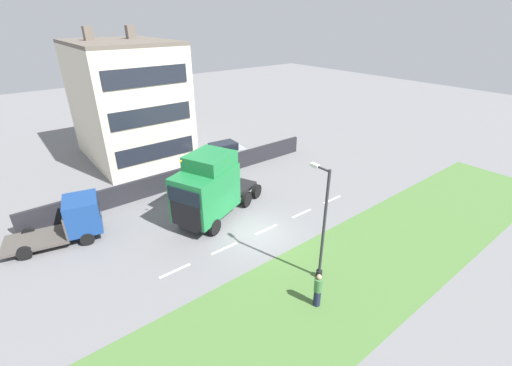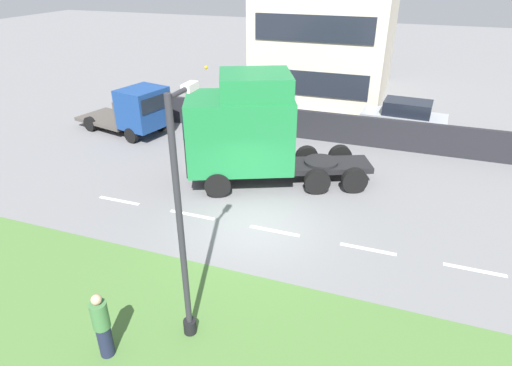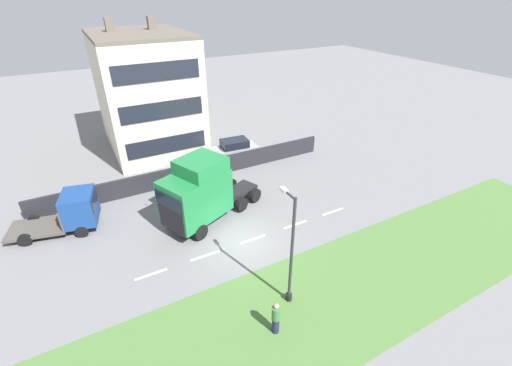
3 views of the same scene
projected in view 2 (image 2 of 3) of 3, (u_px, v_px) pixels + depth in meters
ground_plane at (256, 227)px, 15.12m from camera, size 120.00×120.00×0.00m
grass_verge at (171, 359)px, 10.09m from camera, size 7.00×44.00×0.01m
lane_markings at (274, 231)px, 14.91m from camera, size 0.16×14.60×0.00m
boundary_wall at (313, 125)px, 22.30m from camera, size 0.25×24.00×1.51m
building_block at (332, 15)px, 27.95m from camera, size 10.85×7.92×11.55m
lorry_cab at (247, 130)px, 17.18m from camera, size 5.27×7.76×4.76m
flatbed_truck at (137, 110)px, 22.55m from camera, size 3.39×5.76×2.60m
parked_car at (404, 120)px, 22.33m from camera, size 2.15×4.37×2.03m
lamp_post at (183, 238)px, 9.60m from camera, size 1.28×0.32×6.17m
pedestrian at (102, 326)px, 9.83m from camera, size 0.39×0.39×1.83m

